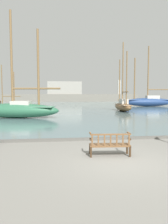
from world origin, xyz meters
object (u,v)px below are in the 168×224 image
at_px(park_bench, 110,144).
at_px(sailboat_outer_starboard, 123,105).
at_px(sailboat_nearest_starboard, 15,108).
at_px(sailboat_centre_channel, 4,107).
at_px(sailboat_mid_port, 149,101).

bearing_deg(park_bench, sailboat_outer_starboard, 71.64).
distance_m(sailboat_outer_starboard, sailboat_nearest_starboard, 15.34).
xyz_separation_m(sailboat_centre_channel, sailboat_nearest_starboard, (3.27, -9.18, 0.36)).
bearing_deg(sailboat_mid_port, sailboat_nearest_starboard, -140.05).
bearing_deg(sailboat_nearest_starboard, sailboat_centre_channel, 109.63).
height_order(sailboat_outer_starboard, sailboat_nearest_starboard, sailboat_nearest_starboard).
relative_size(park_bench, sailboat_mid_port, 0.14).
height_order(park_bench, sailboat_outer_starboard, sailboat_outer_starboard).
height_order(sailboat_mid_port, sailboat_outer_starboard, sailboat_mid_port).
bearing_deg(sailboat_centre_channel, park_bench, -67.86).
xyz_separation_m(park_bench, sailboat_mid_port, (15.84, 32.65, 0.63)).
height_order(park_bench, sailboat_centre_channel, sailboat_centre_channel).
bearing_deg(sailboat_centre_channel, sailboat_outer_starboard, -5.87).
distance_m(sailboat_centre_channel, sailboat_outer_starboard, 16.77).
distance_m(sailboat_centre_channel, sailboat_mid_port, 27.00).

